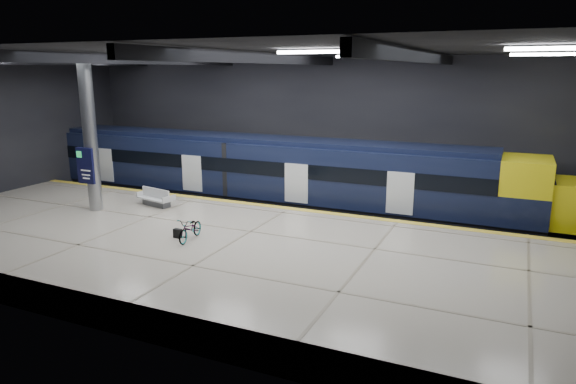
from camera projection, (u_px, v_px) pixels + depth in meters
The scene contains 10 objects.
ground at pixel (263, 250), 21.41m from camera, with size 30.00×30.00×0.00m, color black.
room_shell at pixel (261, 112), 20.08m from camera, with size 30.10×16.10×8.05m.
platform at pixel (232, 257), 19.06m from camera, with size 30.00×11.00×1.10m, color beige.
safety_strip at pixel (289, 208), 23.59m from camera, with size 30.00×0.40×0.01m, color yellow.
rails at pixel (311, 215), 26.27m from camera, with size 30.00×1.52×0.16m.
train at pixel (286, 175), 26.38m from camera, with size 29.40×2.84×3.79m.
bench at pixel (156, 200), 24.02m from camera, with size 2.01×1.16×0.83m.
bicycle at pixel (190, 229), 19.14m from camera, with size 0.58×1.67×0.88m, color #99999E.
pannier_bag at pixel (178, 233), 19.44m from camera, with size 0.30×0.18×0.35m, color black.
info_column at pixel (90, 136), 22.65m from camera, with size 0.90×0.78×6.90m.
Camera 1 is at (9.26, -18.05, 7.31)m, focal length 32.00 mm.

